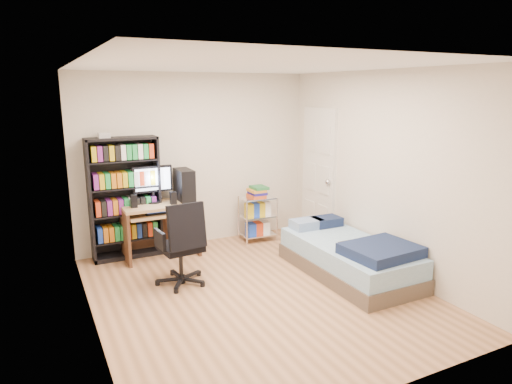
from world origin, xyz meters
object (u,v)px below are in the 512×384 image
media_shelf (125,197)px  computer_desk (166,207)px  office_chair (182,258)px  bed (350,257)px

media_shelf → computer_desk: (0.52, -0.13, -0.17)m
media_shelf → office_chair: media_shelf is taller
media_shelf → computer_desk: 0.56m
office_chair → computer_desk: bearing=77.6°
computer_desk → bed: size_ratio=0.67×
computer_desk → bed: 2.57m
office_chair → bed: 2.06m
media_shelf → computer_desk: size_ratio=1.37×
office_chair → bed: (1.95, -0.65, -0.09)m
computer_desk → bed: bearing=-43.9°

